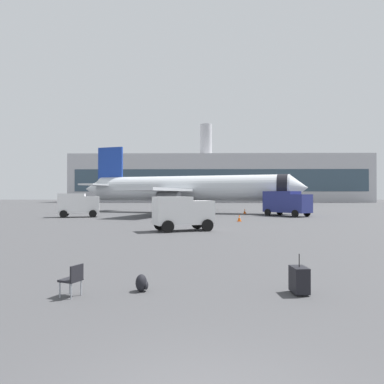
{
  "coord_description": "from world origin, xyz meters",
  "views": [
    {
      "loc": [
        0.02,
        -4.4,
        2.73
      ],
      "look_at": [
        -0.63,
        30.78,
        3.0
      ],
      "focal_mm": 34.34,
      "sensor_mm": 36.0,
      "label": 1
    }
  ],
  "objects_px": {
    "safety_cone_outer": "(194,208)",
    "service_truck": "(78,204)",
    "airplane_at_gate": "(187,189)",
    "traveller_backpack": "(142,283)",
    "fuel_truck": "(286,202)",
    "cargo_van": "(182,212)",
    "gate_chair": "(73,278)",
    "safety_cone_mid": "(202,209)",
    "rolling_suitcase": "(299,280)",
    "safety_cone_near": "(239,218)",
    "safety_cone_far": "(245,211)"
  },
  "relations": [
    {
      "from": "safety_cone_outer",
      "to": "service_truck",
      "type": "bearing_deg",
      "value": -123.06
    },
    {
      "from": "airplane_at_gate",
      "to": "service_truck",
      "type": "xyz_separation_m",
      "value": [
        -12.95,
        -11.12,
        -2.05
      ]
    },
    {
      "from": "service_truck",
      "to": "traveller_backpack",
      "type": "height_order",
      "value": "service_truck"
    },
    {
      "from": "fuel_truck",
      "to": "cargo_van",
      "type": "bearing_deg",
      "value": -122.74
    },
    {
      "from": "service_truck",
      "to": "gate_chair",
      "type": "xyz_separation_m",
      "value": [
        11.39,
        -34.87,
        -1.11
      ]
    },
    {
      "from": "safety_cone_mid",
      "to": "traveller_backpack",
      "type": "height_order",
      "value": "safety_cone_mid"
    },
    {
      "from": "rolling_suitcase",
      "to": "gate_chair",
      "type": "xyz_separation_m",
      "value": [
        -6.15,
        -0.41,
        0.11
      ]
    },
    {
      "from": "gate_chair",
      "to": "safety_cone_near",
      "type": "bearing_deg",
      "value": 74.9
    },
    {
      "from": "airplane_at_gate",
      "to": "gate_chair",
      "type": "relative_size",
      "value": 40.74
    },
    {
      "from": "safety_cone_near",
      "to": "traveller_backpack",
      "type": "height_order",
      "value": "safety_cone_near"
    },
    {
      "from": "safety_cone_near",
      "to": "gate_chair",
      "type": "bearing_deg",
      "value": -105.1
    },
    {
      "from": "fuel_truck",
      "to": "rolling_suitcase",
      "type": "height_order",
      "value": "fuel_truck"
    },
    {
      "from": "service_truck",
      "to": "safety_cone_outer",
      "type": "relative_size",
      "value": 7.37
    },
    {
      "from": "safety_cone_near",
      "to": "safety_cone_mid",
      "type": "bearing_deg",
      "value": 99.13
    },
    {
      "from": "service_truck",
      "to": "traveller_backpack",
      "type": "xyz_separation_m",
      "value": [
        13.15,
        -34.28,
        -1.37
      ]
    },
    {
      "from": "safety_cone_far",
      "to": "cargo_van",
      "type": "bearing_deg",
      "value": -107.25
    },
    {
      "from": "safety_cone_far",
      "to": "rolling_suitcase",
      "type": "bearing_deg",
      "value": -95.14
    },
    {
      "from": "service_truck",
      "to": "safety_cone_mid",
      "type": "xyz_separation_m",
      "value": [
        15.25,
        15.85,
        -1.23
      ]
    },
    {
      "from": "gate_chair",
      "to": "cargo_van",
      "type": "bearing_deg",
      "value": 83.21
    },
    {
      "from": "safety_cone_near",
      "to": "traveller_backpack",
      "type": "bearing_deg",
      "value": -101.91
    },
    {
      "from": "service_truck",
      "to": "fuel_truck",
      "type": "height_order",
      "value": "fuel_truck"
    },
    {
      "from": "safety_cone_near",
      "to": "safety_cone_far",
      "type": "height_order",
      "value": "safety_cone_far"
    },
    {
      "from": "safety_cone_mid",
      "to": "safety_cone_near",
      "type": "bearing_deg",
      "value": -80.87
    },
    {
      "from": "safety_cone_far",
      "to": "safety_cone_outer",
      "type": "xyz_separation_m",
      "value": [
        -7.46,
        12.95,
        -0.02
      ]
    },
    {
      "from": "cargo_van",
      "to": "airplane_at_gate",
      "type": "bearing_deg",
      "value": 91.19
    },
    {
      "from": "fuel_truck",
      "to": "safety_cone_near",
      "type": "height_order",
      "value": "fuel_truck"
    },
    {
      "from": "airplane_at_gate",
      "to": "service_truck",
      "type": "height_order",
      "value": "airplane_at_gate"
    },
    {
      "from": "service_truck",
      "to": "cargo_van",
      "type": "relative_size",
      "value": 1.08
    },
    {
      "from": "airplane_at_gate",
      "to": "safety_cone_outer",
      "type": "bearing_deg",
      "value": 84.47
    },
    {
      "from": "fuel_truck",
      "to": "traveller_backpack",
      "type": "xyz_separation_m",
      "value": [
        -12.84,
        -36.77,
        -1.54
      ]
    },
    {
      "from": "service_truck",
      "to": "safety_cone_near",
      "type": "xyz_separation_m",
      "value": [
        18.92,
        -6.95,
        -1.25
      ]
    },
    {
      "from": "airplane_at_gate",
      "to": "cargo_van",
      "type": "xyz_separation_m",
      "value": [
        0.58,
        -28.01,
        -2.21
      ]
    },
    {
      "from": "gate_chair",
      "to": "airplane_at_gate",
      "type": "bearing_deg",
      "value": 88.06
    },
    {
      "from": "airplane_at_gate",
      "to": "traveller_backpack",
      "type": "bearing_deg",
      "value": -89.74
    },
    {
      "from": "traveller_backpack",
      "to": "safety_cone_far",
      "type": "bearing_deg",
      "value": 79.08
    },
    {
      "from": "service_truck",
      "to": "safety_cone_near",
      "type": "relative_size",
      "value": 7.1
    },
    {
      "from": "safety_cone_mid",
      "to": "traveller_backpack",
      "type": "distance_m",
      "value": 50.18
    },
    {
      "from": "service_truck",
      "to": "safety_cone_outer",
      "type": "bearing_deg",
      "value": 56.94
    },
    {
      "from": "airplane_at_gate",
      "to": "traveller_backpack",
      "type": "height_order",
      "value": "airplane_at_gate"
    },
    {
      "from": "cargo_van",
      "to": "service_truck",
      "type": "bearing_deg",
      "value": 128.69
    },
    {
      "from": "safety_cone_near",
      "to": "rolling_suitcase",
      "type": "height_order",
      "value": "rolling_suitcase"
    },
    {
      "from": "safety_cone_far",
      "to": "gate_chair",
      "type": "xyz_separation_m",
      "value": [
        -10.02,
        -43.35,
        0.13
      ]
    },
    {
      "from": "safety_cone_near",
      "to": "fuel_truck",
      "type": "bearing_deg",
      "value": 53.15
    },
    {
      "from": "fuel_truck",
      "to": "rolling_suitcase",
      "type": "distance_m",
      "value": 37.92
    },
    {
      "from": "cargo_van",
      "to": "safety_cone_outer",
      "type": "distance_m",
      "value": 38.33
    },
    {
      "from": "fuel_truck",
      "to": "safety_cone_mid",
      "type": "bearing_deg",
      "value": 128.79
    },
    {
      "from": "airplane_at_gate",
      "to": "rolling_suitcase",
      "type": "height_order",
      "value": "airplane_at_gate"
    },
    {
      "from": "cargo_van",
      "to": "safety_cone_outer",
      "type": "xyz_separation_m",
      "value": [
        0.42,
        38.32,
        -1.1
      ]
    },
    {
      "from": "fuel_truck",
      "to": "rolling_suitcase",
      "type": "relative_size",
      "value": 5.57
    },
    {
      "from": "rolling_suitcase",
      "to": "airplane_at_gate",
      "type": "bearing_deg",
      "value": 95.76
    }
  ]
}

